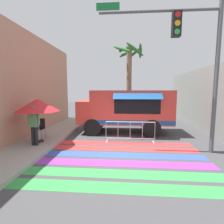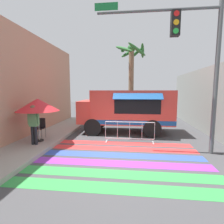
{
  "view_description": "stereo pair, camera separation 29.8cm",
  "coord_description": "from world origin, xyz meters",
  "px_view_note": "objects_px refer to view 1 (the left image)",
  "views": [
    {
      "loc": [
        0.22,
        -6.5,
        2.48
      ],
      "look_at": [
        -0.52,
        2.47,
        1.36
      ],
      "focal_mm": 28.0,
      "sensor_mm": 36.0,
      "label": 1
    },
    {
      "loc": [
        0.51,
        -6.47,
        2.48
      ],
      "look_at": [
        -0.52,
        2.47,
        1.36
      ],
      "focal_mm": 28.0,
      "sensor_mm": 36.0,
      "label": 2
    }
  ],
  "objects_px": {
    "vendor_person": "(34,123)",
    "folding_chair": "(40,127)",
    "palm_tree": "(129,70)",
    "patio_umbrella": "(38,105)",
    "barricade_front": "(130,132)",
    "food_truck": "(124,108)",
    "traffic_signal_pole": "(192,49)"
  },
  "relations": [
    {
      "from": "traffic_signal_pole",
      "to": "patio_umbrella",
      "type": "distance_m",
      "value": 6.77
    },
    {
      "from": "traffic_signal_pole",
      "to": "folding_chair",
      "type": "distance_m",
      "value": 7.4
    },
    {
      "from": "palm_tree",
      "to": "patio_umbrella",
      "type": "bearing_deg",
      "value": -122.87
    },
    {
      "from": "patio_umbrella",
      "to": "barricade_front",
      "type": "relative_size",
      "value": 0.83
    },
    {
      "from": "food_truck",
      "to": "folding_chair",
      "type": "distance_m",
      "value": 4.7
    },
    {
      "from": "patio_umbrella",
      "to": "traffic_signal_pole",
      "type": "bearing_deg",
      "value": -2.8
    },
    {
      "from": "traffic_signal_pole",
      "to": "barricade_front",
      "type": "relative_size",
      "value": 2.54
    },
    {
      "from": "food_truck",
      "to": "palm_tree",
      "type": "bearing_deg",
      "value": 84.83
    },
    {
      "from": "food_truck",
      "to": "barricade_front",
      "type": "xyz_separation_m",
      "value": [
        0.31,
        -2.04,
        -0.95
      ]
    },
    {
      "from": "traffic_signal_pole",
      "to": "food_truck",
      "type": "bearing_deg",
      "value": 129.26
    },
    {
      "from": "food_truck",
      "to": "patio_umbrella",
      "type": "relative_size",
      "value": 2.72
    },
    {
      "from": "food_truck",
      "to": "barricade_front",
      "type": "relative_size",
      "value": 2.26
    },
    {
      "from": "barricade_front",
      "to": "vendor_person",
      "type": "bearing_deg",
      "value": -161.85
    },
    {
      "from": "patio_umbrella",
      "to": "vendor_person",
      "type": "relative_size",
      "value": 1.15
    },
    {
      "from": "folding_chair",
      "to": "vendor_person",
      "type": "distance_m",
      "value": 1.09
    },
    {
      "from": "palm_tree",
      "to": "folding_chair",
      "type": "bearing_deg",
      "value": -126.2
    },
    {
      "from": "food_truck",
      "to": "barricade_front",
      "type": "height_order",
      "value": "food_truck"
    },
    {
      "from": "vendor_person",
      "to": "palm_tree",
      "type": "distance_m",
      "value": 8.49
    },
    {
      "from": "barricade_front",
      "to": "traffic_signal_pole",
      "type": "bearing_deg",
      "value": -26.48
    },
    {
      "from": "folding_chair",
      "to": "palm_tree",
      "type": "relative_size",
      "value": 0.16
    },
    {
      "from": "patio_umbrella",
      "to": "barricade_front",
      "type": "height_order",
      "value": "patio_umbrella"
    },
    {
      "from": "food_truck",
      "to": "patio_umbrella",
      "type": "bearing_deg",
      "value": -143.01
    },
    {
      "from": "barricade_front",
      "to": "palm_tree",
      "type": "bearing_deg",
      "value": 89.92
    },
    {
      "from": "traffic_signal_pole",
      "to": "patio_umbrella",
      "type": "xyz_separation_m",
      "value": [
        -6.4,
        0.31,
        -2.21
      ]
    },
    {
      "from": "barricade_front",
      "to": "palm_tree",
      "type": "height_order",
      "value": "palm_tree"
    },
    {
      "from": "traffic_signal_pole",
      "to": "barricade_front",
      "type": "distance_m",
      "value": 4.36
    },
    {
      "from": "patio_umbrella",
      "to": "folding_chair",
      "type": "bearing_deg",
      "value": 111.31
    },
    {
      "from": "food_truck",
      "to": "vendor_person",
      "type": "bearing_deg",
      "value": -138.04
    },
    {
      "from": "patio_umbrella",
      "to": "vendor_person",
      "type": "distance_m",
      "value": 0.86
    },
    {
      "from": "food_truck",
      "to": "palm_tree",
      "type": "xyz_separation_m",
      "value": [
        0.32,
        3.51,
        2.56
      ]
    },
    {
      "from": "vendor_person",
      "to": "folding_chair",
      "type": "bearing_deg",
      "value": 112.5
    },
    {
      "from": "traffic_signal_pole",
      "to": "vendor_person",
      "type": "xyz_separation_m",
      "value": [
        -6.34,
        -0.19,
        -2.9
      ]
    }
  ]
}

